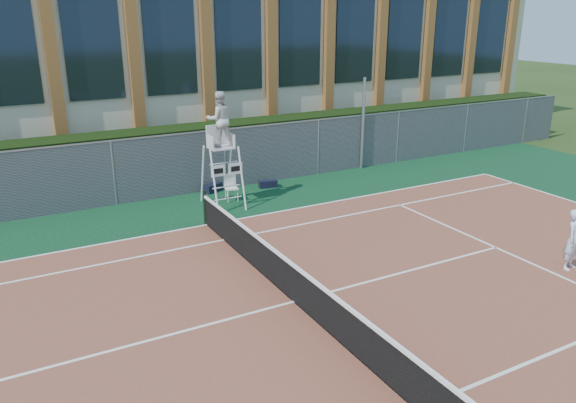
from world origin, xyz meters
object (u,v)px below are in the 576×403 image
umpire_chair (219,122)px  steel_pole (363,124)px  tennis_player (574,239)px  plastic_chair (231,185)px

umpire_chair → steel_pole: bearing=13.4°
tennis_player → umpire_chair: bearing=123.4°
steel_pole → umpire_chair: umpire_chair is taller
steel_pole → plastic_chair: 6.70m
umpire_chair → plastic_chair: bearing=38.6°
umpire_chair → tennis_player: size_ratio=2.43×
umpire_chair → plastic_chair: (0.47, 0.38, -2.29)m
umpire_chair → plastic_chair: 2.37m
steel_pole → plastic_chair: (-6.44, -1.27, -1.33)m
plastic_chair → umpire_chair: bearing=-141.4°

